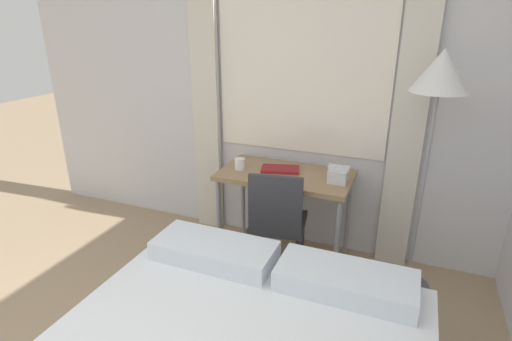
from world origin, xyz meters
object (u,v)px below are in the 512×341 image
(standing_lamp, at_px, (438,95))
(telephone, at_px, (338,174))
(desk, at_px, (285,182))
(book, at_px, (280,169))
(mug, at_px, (240,164))
(desk_chair, at_px, (277,219))

(standing_lamp, relative_size, telephone, 10.64)
(desk, relative_size, book, 3.14)
(desk, height_order, telephone, telephone)
(telephone, distance_m, mug, 0.78)
(desk, relative_size, telephone, 6.32)
(desk, relative_size, standing_lamp, 0.59)
(standing_lamp, xyz_separation_m, mug, (-1.36, -0.02, -0.64))
(standing_lamp, bearing_deg, telephone, 178.03)
(telephone, bearing_deg, mug, -177.35)
(standing_lamp, distance_m, telephone, 0.85)
(standing_lamp, bearing_deg, desk, 177.85)
(desk_chair, height_order, standing_lamp, standing_lamp)
(desk, distance_m, mug, 0.39)
(mug, bearing_deg, desk_chair, -29.90)
(desk, xyz_separation_m, standing_lamp, (0.99, -0.04, 0.76))
(desk_chair, height_order, book, desk_chair)
(book, bearing_deg, desk, -30.87)
(book, height_order, mug, mug)
(desk, xyz_separation_m, book, (-0.06, 0.03, 0.09))
(telephone, relative_size, book, 0.50)
(telephone, height_order, book, telephone)
(desk_chair, height_order, mug, desk_chair)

